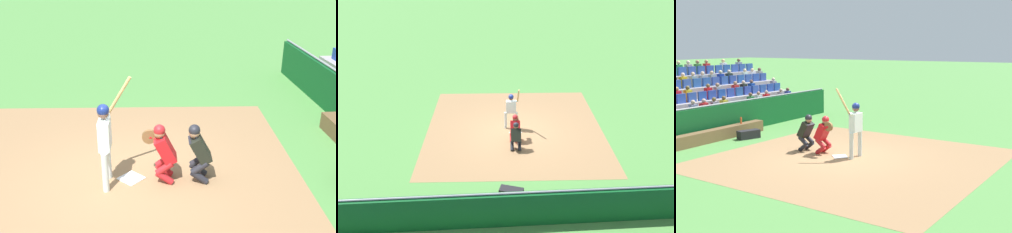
# 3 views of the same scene
# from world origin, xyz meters

# --- Properties ---
(ground_plane) EXTENTS (160.00, 160.00, 0.00)m
(ground_plane) POSITION_xyz_m (0.00, 0.00, 0.00)
(ground_plane) COLOR #4F8A41
(infield_dirt_patch) EXTENTS (8.59, 8.56, 0.01)m
(infield_dirt_patch) POSITION_xyz_m (0.00, 0.50, 0.00)
(infield_dirt_patch) COLOR #98724C
(infield_dirt_patch) RESTS_ON ground_plane
(home_plate_marker) EXTENTS (0.62, 0.62, 0.02)m
(home_plate_marker) POSITION_xyz_m (0.00, 0.00, 0.02)
(home_plate_marker) COLOR white
(home_plate_marker) RESTS_ON infield_dirt_patch
(batter_at_plate) EXTENTS (0.65, 0.68, 2.21)m
(batter_at_plate) POSITION_xyz_m (-0.16, 0.47, 1.09)
(batter_at_plate) COLOR silver
(batter_at_plate) RESTS_ON ground_plane
(catcher_crouching) EXTENTS (0.47, 0.71, 1.28)m
(catcher_crouching) POSITION_xyz_m (-0.08, -0.66, 0.71)
(catcher_crouching) COLOR red
(catcher_crouching) RESTS_ON ground_plane
(home_plate_umpire) EXTENTS (0.48, 0.51, 1.27)m
(home_plate_umpire) POSITION_xyz_m (-0.11, -1.38, 0.69)
(home_plate_umpire) COLOR #222229
(home_plate_umpire) RESTS_ON ground_plane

